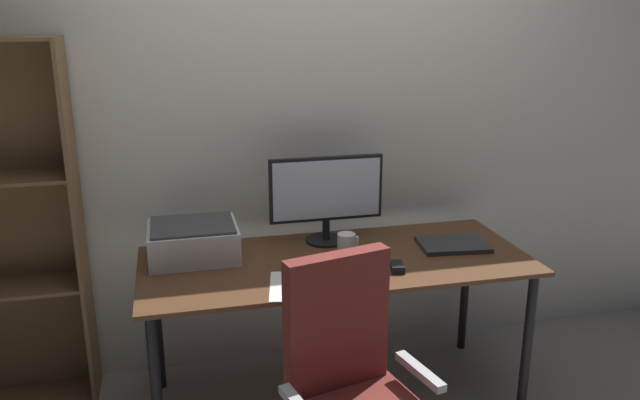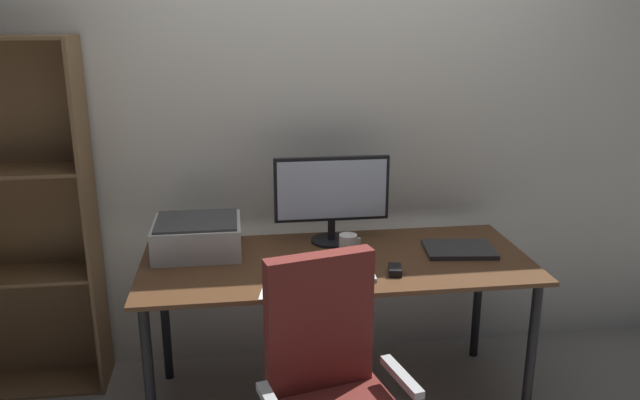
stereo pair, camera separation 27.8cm
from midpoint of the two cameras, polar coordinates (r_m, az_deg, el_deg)
The scene contains 11 objects.
ground_plane at distance 3.25m, azimuth 3.98°, elevation -17.62°, with size 12.00×12.00×0.00m, color gray.
back_wall at distance 3.26m, azimuth 2.50°, elevation 7.36°, with size 6.40×0.10×2.60m, color silver.
desk at distance 2.92m, azimuth 4.24°, elevation -6.78°, with size 1.77×0.75×0.74m.
monitor at distance 3.03m, azimuth 3.69°, elevation 0.53°, with size 0.56×0.20×0.43m.
keyboard at distance 2.69m, azimuth 4.89°, elevation -6.99°, with size 0.29×0.11×0.02m, color #B7BABC.
mouse at distance 2.77m, azimuth 9.65°, elevation -6.31°, with size 0.06×0.10×0.03m, color black.
coffee_mug at distance 2.92m, azimuth 5.29°, elevation -4.14°, with size 0.10×0.08×0.10m.
laptop at distance 3.08m, azimuth 15.00°, elevation -4.38°, with size 0.32×0.23×0.02m, color #2D2D30.
printer at distance 2.97m, azimuth -8.39°, elevation -3.31°, with size 0.40×0.34×0.16m.
paper_sheet at distance 2.63m, azimuth 0.20°, elevation -7.70°, with size 0.21×0.30×0.00m, color white.
bookshelf at distance 3.30m, azimuth -24.43°, elevation -2.13°, with size 0.77×0.28×1.73m.
Camera 2 is at (-0.44, -2.65, 1.83)m, focal length 35.48 mm.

